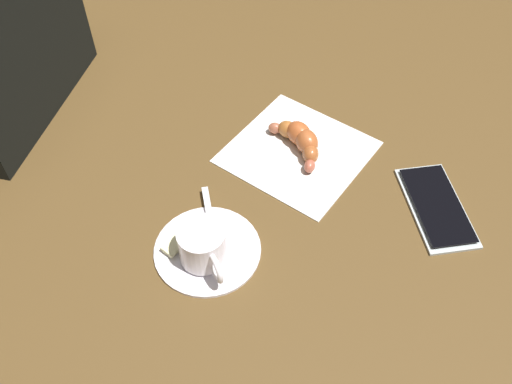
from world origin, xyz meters
TOP-DOWN VIEW (x-y plane):
  - ground_plane at (0.00, 0.00)m, footprint 1.80×1.80m
  - saucer at (-0.12, 0.03)m, footprint 0.14×0.14m
  - espresso_cup at (-0.13, 0.03)m, footprint 0.07×0.08m
  - teaspoon at (-0.10, 0.03)m, footprint 0.12×0.09m
  - sugar_packet at (-0.12, 0.07)m, footprint 0.06×0.04m
  - napkin at (0.10, -0.01)m, footprint 0.23×0.24m
  - croissant at (0.11, -0.02)m, footprint 0.09×0.10m
  - cell_phone at (0.07, -0.23)m, footprint 0.17×0.14m
  - laptop_bag at (0.03, 0.44)m, footprint 0.33×0.16m

SIDE VIEW (x-z plane):
  - ground_plane at x=0.00m, z-range 0.00..0.00m
  - napkin at x=0.10m, z-range 0.00..0.00m
  - saucer at x=-0.12m, z-range 0.00..0.01m
  - cell_phone at x=0.07m, z-range 0.00..0.01m
  - teaspoon at x=-0.10m, z-range 0.01..0.02m
  - sugar_packet at x=-0.12m, z-range 0.01..0.02m
  - croissant at x=0.11m, z-range 0.00..0.04m
  - espresso_cup at x=-0.13m, z-range 0.01..0.06m
  - laptop_bag at x=0.03m, z-range 0.00..0.23m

